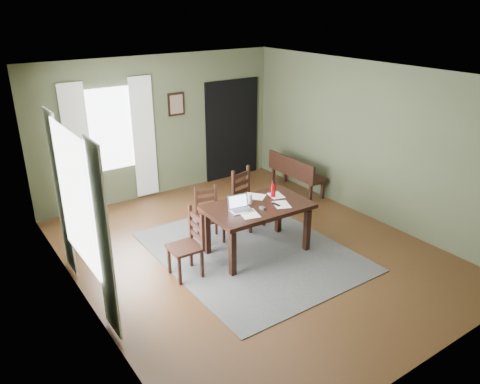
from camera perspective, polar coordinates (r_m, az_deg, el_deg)
ground at (r=7.33m, az=1.35°, el=-7.30°), size 5.00×6.00×0.01m
room_shell at (r=6.62m, az=1.49°, el=6.42°), size 5.02×6.02×2.71m
rug at (r=7.32m, az=1.35°, el=-7.22°), size 2.60×3.20×0.01m
dining_table at (r=7.01m, az=2.19°, el=-2.31°), size 1.59×0.99×0.78m
chair_end at (r=6.56m, az=-6.34°, el=-6.40°), size 0.45×0.44×0.97m
chair_back_left at (r=7.48m, az=-3.76°, el=-2.80°), size 0.45×0.45×0.90m
chair_back_right at (r=7.91m, az=0.87°, el=-0.88°), size 0.53×0.53×1.01m
bench at (r=9.41m, az=6.74°, el=2.54°), size 0.43×1.33×0.75m
laptop at (r=6.79m, az=-0.03°, el=-1.75°), size 0.35×0.29×0.22m
computer_mouse at (r=6.84m, az=2.75°, el=-1.95°), size 0.06×0.09×0.03m
tv_remote at (r=6.99m, az=4.40°, el=-1.51°), size 0.05×0.16×0.02m
drinking_glass at (r=6.99m, az=1.23°, el=-0.85°), size 0.07×0.07×0.15m
water_bottle at (r=7.23m, az=4.07°, el=0.33°), size 0.10×0.10×0.27m
paper_b at (r=7.00m, az=5.09°, el=-1.53°), size 0.31×0.35×0.00m
paper_c at (r=7.27m, az=1.79°, el=-0.53°), size 0.38×0.39×0.00m
paper_d at (r=7.32m, az=4.41°, el=-0.42°), size 0.26×0.30×0.00m
paper_e at (r=6.68m, az=1.12°, el=-2.68°), size 0.31×0.37×0.00m
window_left at (r=5.90m, az=-19.53°, el=-0.60°), size 0.01×1.30×1.70m
window_back at (r=8.83m, az=-15.54°, el=7.34°), size 1.00×0.01×1.50m
curtain_left_near at (r=5.29m, az=-16.33°, el=-5.90°), size 0.03×0.48×2.30m
curtain_left_far at (r=6.74m, az=-21.00°, el=-0.24°), size 0.03×0.48×2.30m
curtain_back_left at (r=8.69m, az=-19.13°, el=4.97°), size 0.44×0.03×2.30m
curtain_back_right at (r=9.08m, az=-11.63°, el=6.47°), size 0.44×0.03×2.30m
framed_picture at (r=9.27m, az=-7.79°, el=10.56°), size 0.34×0.03×0.44m
doorway_back at (r=10.08m, az=-0.97°, el=7.62°), size 1.30×0.03×2.10m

